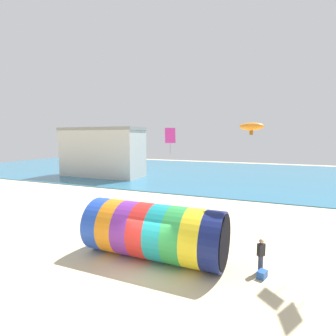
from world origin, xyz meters
TOP-DOWN VIEW (x-y plane):
  - ground_plane at (0.00, 0.00)m, footprint 120.00×120.00m
  - sea at (0.00, 36.77)m, footprint 120.00×40.00m
  - giant_inflatable_tube at (-0.21, 1.28)m, footprint 7.89×3.17m
  - kite_handler at (5.38, 1.91)m, footprint 0.41×0.41m
  - kite_magenta_diamond at (-5.30, 16.16)m, footprint 1.16×0.84m
  - kite_orange_parafoil at (4.54, 3.68)m, footprint 1.41×0.82m
  - promenade_building at (-21.35, 25.16)m, footprint 14.24×5.48m
  - cooler_box at (5.49, 1.35)m, footprint 0.51×0.61m

SIDE VIEW (x-z plane):
  - ground_plane at x=0.00m, z-range 0.00..0.00m
  - sea at x=0.00m, z-range 0.00..0.10m
  - cooler_box at x=5.49m, z-range 0.00..0.36m
  - kite_handler at x=5.38m, z-range 0.02..1.77m
  - giant_inflatable_tube at x=-0.21m, z-range 0.00..3.08m
  - promenade_building at x=-21.35m, z-range 0.01..8.33m
  - kite_magenta_diamond at x=-5.30m, z-range 5.44..8.35m
  - kite_orange_parafoil at x=4.54m, z-range 6.97..7.69m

